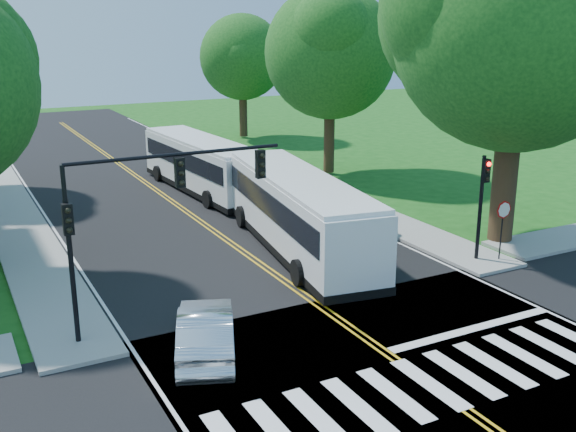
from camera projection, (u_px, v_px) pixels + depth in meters
ground at (418, 376)px, 19.24m from camera, size 140.00×140.00×0.00m
road at (197, 219)px, 34.53m from camera, size 14.00×96.00×0.01m
cross_road at (418, 376)px, 19.24m from camera, size 60.00×12.00×0.01m
center_line at (172, 201)px, 37.93m from camera, size 0.36×70.00×0.01m
edge_line_w at (46, 217)px, 34.88m from camera, size 0.12×70.00×0.01m
edge_line_e at (279, 188)px, 40.98m from camera, size 0.12×70.00×0.01m
crosswalk at (429, 384)px, 18.81m from camera, size 12.60×3.00×0.01m
stop_bar at (472, 329)px, 22.16m from camera, size 6.60×0.40×0.01m
sidewalk_nw at (9, 206)px, 36.74m from camera, size 2.60×40.00×0.15m
sidewalk_ne at (279, 175)px, 44.18m from camera, size 2.60×40.00×0.15m
tree_ne_big at (519, 25)px, 28.30m from camera, size 10.80×10.80×14.91m
tree_east_mid at (331, 53)px, 42.61m from camera, size 8.40×8.40×11.93m
tree_east_far at (242, 57)px, 56.93m from camera, size 7.20×7.20×10.34m
signal_nw at (145, 202)px, 20.86m from camera, size 7.15×0.46×5.66m
signal_ne at (482, 194)px, 27.56m from camera, size 0.30×0.46×4.40m
stop_sign at (503, 216)px, 27.79m from camera, size 0.76×0.08×2.53m
bus_lead at (298, 211)px, 29.36m from camera, size 4.74×13.26×3.36m
bus_follow at (202, 164)px, 39.82m from camera, size 3.45×12.25×3.13m
hatchback at (206, 331)px, 20.27m from camera, size 3.21×4.94×1.54m
suv at (344, 217)px, 32.49m from camera, size 3.19×5.09×1.31m
dark_sedan at (293, 196)px, 36.47m from camera, size 2.54×4.81×1.33m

